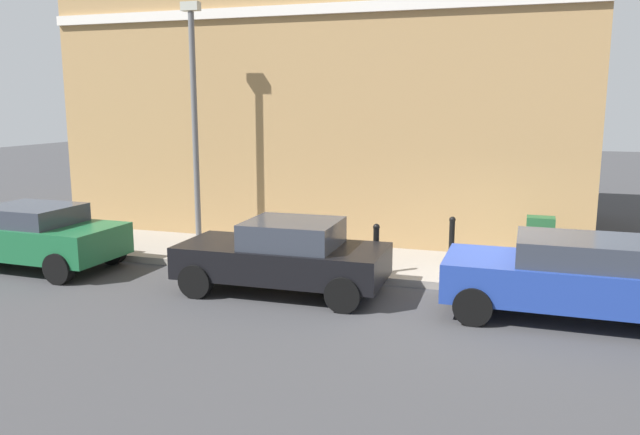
% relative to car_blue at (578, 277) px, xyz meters
% --- Properties ---
extents(ground, '(80.00, 80.00, 0.00)m').
position_rel_car_blue_xyz_m(ground, '(0.45, 1.39, -0.75)').
color(ground, '#38383A').
extents(sidewalk, '(2.64, 30.00, 0.15)m').
position_rel_car_blue_xyz_m(sidewalk, '(2.33, 7.39, -0.67)').
color(sidewalk, gray).
rests_on(sidewalk, ground).
extents(corner_building, '(7.59, 13.67, 8.27)m').
position_rel_car_blue_xyz_m(corner_building, '(7.39, 6.23, 3.39)').
color(corner_building, '#9E7A4C').
rests_on(corner_building, ground).
extents(car_blue, '(1.85, 4.31, 1.40)m').
position_rel_car_blue_xyz_m(car_blue, '(0.00, 0.00, 0.00)').
color(car_blue, navy).
rests_on(car_blue, ground).
extents(car_black, '(1.90, 3.96, 1.41)m').
position_rel_car_blue_xyz_m(car_black, '(-0.04, 5.19, -0.02)').
color(car_black, black).
rests_on(car_black, ground).
extents(car_green, '(2.00, 4.18, 1.39)m').
position_rel_car_blue_xyz_m(car_green, '(-0.05, 11.17, -0.01)').
color(car_green, '#195933').
rests_on(car_green, ground).
extents(utility_cabinet, '(0.46, 0.61, 1.15)m').
position_rel_car_blue_xyz_m(utility_cabinet, '(2.45, 0.56, -0.07)').
color(utility_cabinet, '#1E4C28').
rests_on(utility_cabinet, sidewalk).
extents(bollard_near_cabinet, '(0.14, 0.14, 1.04)m').
position_rel_car_blue_xyz_m(bollard_near_cabinet, '(2.55, 2.35, -0.04)').
color(bollard_near_cabinet, black).
rests_on(bollard_near_cabinet, sidewalk).
extents(bollard_far_kerb, '(0.14, 0.14, 1.04)m').
position_rel_car_blue_xyz_m(bollard_far_kerb, '(1.26, 3.71, -0.04)').
color(bollard_far_kerb, black).
rests_on(bollard_far_kerb, sidewalk).
extents(lamppost, '(0.20, 0.44, 5.72)m').
position_rel_car_blue_xyz_m(lamppost, '(2.55, 8.46, 2.56)').
color(lamppost, '#59595B').
rests_on(lamppost, sidewalk).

